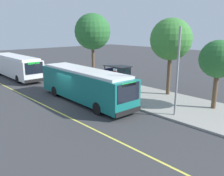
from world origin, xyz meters
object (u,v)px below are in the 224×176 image
object	(u,v)px
transit_bus_main	(84,84)
route_sign_post	(115,79)
pedestrian_commuter	(96,79)
transit_bus_second	(16,66)
waiting_bench	(119,84)

from	to	relation	value
transit_bus_main	route_sign_post	xyz separation A→B (m)	(1.47, 2.36, 0.34)
route_sign_post	pedestrian_commuter	world-z (taller)	route_sign_post
transit_bus_main	pedestrian_commuter	world-z (taller)	transit_bus_main
transit_bus_second	waiting_bench	size ratio (longest dim) A/B	7.42
transit_bus_main	transit_bus_second	size ratio (longest dim) A/B	0.95
transit_bus_second	pedestrian_commuter	world-z (taller)	transit_bus_second
route_sign_post	waiting_bench	bearing A→B (deg)	130.74
transit_bus_second	pedestrian_commuter	distance (m)	12.96
waiting_bench	pedestrian_commuter	bearing A→B (deg)	-138.86
transit_bus_second	pedestrian_commuter	xyz separation A→B (m)	(12.32, 3.99, -0.50)
pedestrian_commuter	transit_bus_main	bearing A→B (deg)	-52.05
transit_bus_second	route_sign_post	distance (m)	16.89
transit_bus_main	route_sign_post	bearing A→B (deg)	58.07
transit_bus_second	waiting_bench	bearing A→B (deg)	21.54
waiting_bench	transit_bus_main	bearing A→B (deg)	-78.61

